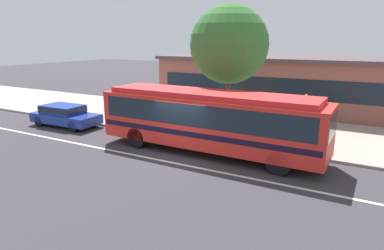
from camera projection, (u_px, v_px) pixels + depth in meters
ground_plane at (180, 157)px, 15.16m from camera, size 120.00×120.00×0.00m
sidewalk_slab at (234, 125)px, 20.70m from camera, size 60.00×8.00×0.12m
lane_stripe_center at (171, 162)px, 14.48m from camera, size 56.00×0.16×0.01m
transit_bus at (209, 118)px, 15.35m from camera, size 10.65×2.60×2.88m
sedan_behind_bus at (65, 114)px, 20.47m from camera, size 4.37×1.91×1.29m
pedestrian_waiting_near_sign at (316, 126)px, 16.06m from camera, size 0.48×0.48×1.71m
pedestrian_walking_along_curb at (204, 115)px, 18.68m from camera, size 0.48×0.48×1.67m
pedestrian_standing_by_tree at (223, 119)px, 17.37m from camera, size 0.38×0.38×1.77m
bus_stop_sign at (304, 116)px, 15.09m from camera, size 0.08×0.44×2.66m
street_tree_near_stop at (229, 45)px, 17.92m from camera, size 4.21×4.21×6.89m
station_building at (299, 82)px, 25.75m from camera, size 20.43×8.95×3.94m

